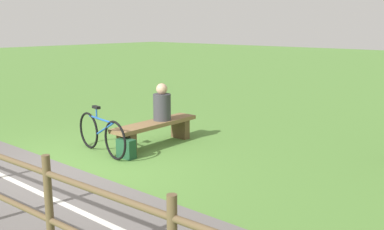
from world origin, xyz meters
TOP-DOWN VIEW (x-y plane):
  - ground_plane at (0.00, 0.00)m, footprint 80.00×80.00m
  - bench at (-2.09, 0.05)m, footprint 2.10×0.52m
  - person_seated at (-2.30, 0.04)m, footprint 0.38×0.38m
  - bicycle at (-0.99, -0.29)m, footprint 0.29×1.74m
  - backpack at (-1.12, 0.28)m, footprint 0.25×0.36m
  - fence_roadside at (1.89, 1.87)m, footprint 0.71×11.27m

SIDE VIEW (x-z plane):
  - ground_plane at x=0.00m, z-range 0.00..0.00m
  - backpack at x=-1.12m, z-range 0.00..0.36m
  - bench at x=-2.09m, z-range 0.10..0.60m
  - bicycle at x=-0.99m, z-range -0.07..0.84m
  - fence_roadside at x=1.89m, z-range 0.10..1.32m
  - person_seated at x=-2.30m, z-range 0.44..1.21m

